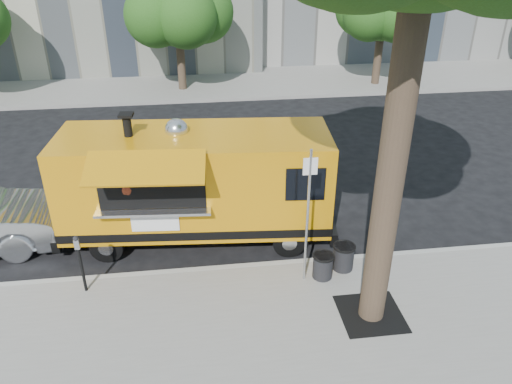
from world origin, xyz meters
TOP-DOWN VIEW (x-y plane):
  - ground at (0.00, 0.00)m, footprint 120.00×120.00m
  - sidewalk at (0.00, -4.00)m, footprint 60.00×6.00m
  - curb at (0.00, -0.93)m, footprint 60.00×0.14m
  - far_sidewalk at (0.00, 13.50)m, footprint 60.00×5.00m
  - tree_well at (2.60, -2.80)m, footprint 1.20×1.20m
  - far_tree_b at (-1.00, 12.70)m, footprint 3.60×3.60m
  - far_tree_c at (8.00, 12.40)m, footprint 3.24×3.24m
  - sign_post at (1.55, -1.55)m, footprint 0.28×0.06m
  - parking_meter at (-3.00, -1.35)m, footprint 0.11×0.11m
  - food_truck at (-0.65, 0.57)m, footprint 6.62×3.24m
  - trash_bin_left at (2.47, -1.30)m, footprint 0.49×0.49m
  - trash_bin_right at (1.95, -1.54)m, footprint 0.46×0.46m

SIDE VIEW (x-z plane):
  - ground at x=0.00m, z-range 0.00..0.00m
  - sidewalk at x=0.00m, z-range 0.00..0.15m
  - curb at x=0.00m, z-range -0.01..0.15m
  - far_sidewalk at x=0.00m, z-range 0.00..0.15m
  - tree_well at x=2.60m, z-range 0.14..0.17m
  - trash_bin_right at x=1.95m, z-range 0.17..0.72m
  - trash_bin_left at x=2.47m, z-range 0.17..0.76m
  - parking_meter at x=-3.00m, z-range 0.31..1.65m
  - food_truck at x=-0.65m, z-range -0.10..3.09m
  - sign_post at x=1.55m, z-range 0.35..3.35m
  - far_tree_c at x=8.00m, z-range 1.11..6.32m
  - far_tree_b at x=-1.00m, z-range 1.08..6.58m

